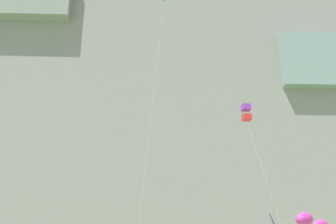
# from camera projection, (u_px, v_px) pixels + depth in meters

# --- Properties ---
(cliff_face) EXTENTS (180.00, 22.86, 77.53)m
(cliff_face) POSITION_uv_depth(u_px,v_px,m) (171.00, 58.00, 72.48)
(cliff_face) COLOR gray
(cliff_face) RESTS_ON ground
(kite_delta_low_center) EXTENTS (3.87, 3.86, 34.98)m
(kite_delta_low_center) POSITION_uv_depth(u_px,v_px,m) (165.00, 12.00, 50.18)
(kite_delta_low_center) COLOR navy
(kite_delta_low_center) RESTS_ON ground
(kite_box_front_field) EXTENTS (3.45, 3.43, 17.88)m
(kite_box_front_field) POSITION_uv_depth(u_px,v_px,m) (246.00, 113.00, 37.81)
(kite_box_front_field) COLOR purple
(kite_box_front_field) RESTS_ON ground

